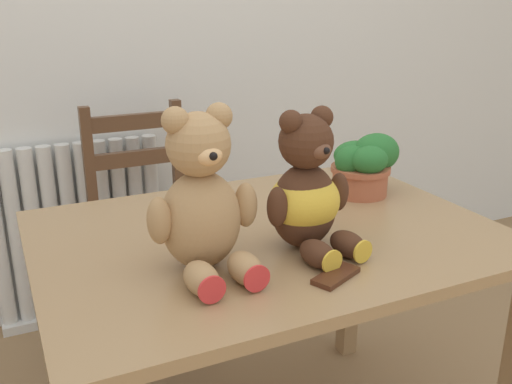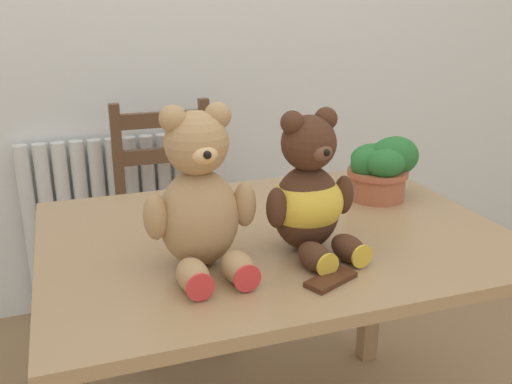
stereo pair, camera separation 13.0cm
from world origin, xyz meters
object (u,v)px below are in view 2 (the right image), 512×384
(teddy_bear_left, at_px, (200,200))
(teddy_bear_right, at_px, (309,196))
(wooden_chair_behind, at_px, (172,227))
(chocolate_bar, at_px, (331,279))
(potted_plant, at_px, (381,167))

(teddy_bear_left, bearing_deg, teddy_bear_right, 178.35)
(wooden_chair_behind, xyz_separation_m, chocolate_bar, (0.14, -1.13, 0.30))
(teddy_bear_right, height_order, potted_plant, teddy_bear_right)
(teddy_bear_left, relative_size, chocolate_bar, 3.06)
(teddy_bear_right, distance_m, potted_plant, 0.45)
(wooden_chair_behind, bearing_deg, teddy_bear_right, 99.40)
(teddy_bear_right, bearing_deg, potted_plant, -152.29)
(wooden_chair_behind, height_order, potted_plant, wooden_chair_behind)
(wooden_chair_behind, height_order, chocolate_bar, wooden_chair_behind)
(potted_plant, bearing_deg, wooden_chair_behind, 127.11)
(chocolate_bar, bearing_deg, teddy_bear_right, 82.64)
(teddy_bear_left, distance_m, chocolate_bar, 0.33)
(teddy_bear_left, bearing_deg, chocolate_bar, 142.36)
(teddy_bear_right, bearing_deg, chocolate_bar, 73.29)
(teddy_bear_left, height_order, potted_plant, teddy_bear_left)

